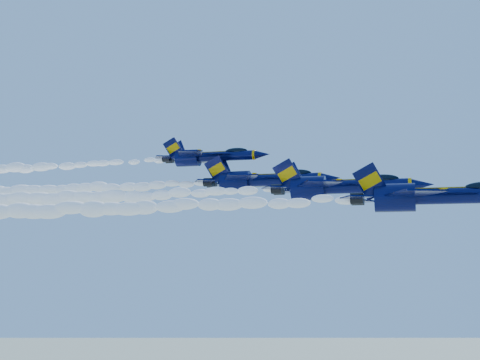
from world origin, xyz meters
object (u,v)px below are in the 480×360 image
(jet_third, at_px, (262,180))
(jet_lead, at_px, (434,196))
(jet_fourth, at_px, (209,156))
(jet_second, at_px, (340,186))

(jet_third, bearing_deg, jet_lead, -44.85)
(jet_fourth, bearing_deg, jet_second, -27.67)
(jet_third, relative_size, jet_fourth, 1.19)
(jet_lead, bearing_deg, jet_second, 128.90)
(jet_second, relative_size, jet_fourth, 1.17)
(jet_lead, height_order, jet_fourth, jet_fourth)
(jet_lead, xyz_separation_m, jet_fourth, (-31.10, 23.76, 8.80))
(jet_lead, xyz_separation_m, jet_second, (-10.42, 12.91, 2.54))
(jet_second, distance_m, jet_third, 15.65)
(jet_third, bearing_deg, jet_fourth, 171.43)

